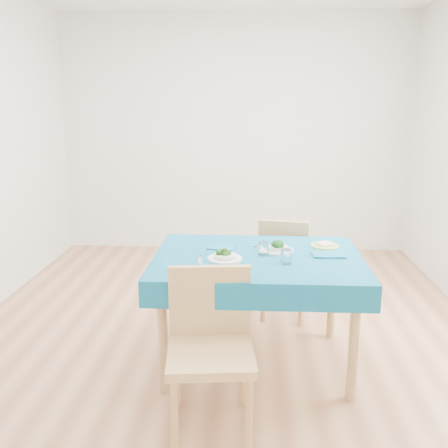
# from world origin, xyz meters

# --- Properties ---
(room_shell) EXTENTS (4.02, 4.52, 2.73)m
(room_shell) POSITION_xyz_m (0.00, 0.00, 1.35)
(room_shell) COLOR #925E3D
(room_shell) RESTS_ON ground
(table) EXTENTS (1.34, 1.02, 0.76)m
(table) POSITION_xyz_m (0.25, -0.48, 0.38)
(table) COLOR navy
(table) RESTS_ON ground
(chair_near) EXTENTS (0.51, 0.54, 1.14)m
(chair_near) POSITION_xyz_m (-0.00, -1.18, 0.57)
(chair_near) COLOR #AC8451
(chair_near) RESTS_ON ground
(chair_far) EXTENTS (0.46, 0.49, 0.97)m
(chair_far) POSITION_xyz_m (0.48, 0.29, 0.48)
(chair_far) COLOR #AC8451
(chair_far) RESTS_ON ground
(bowl_near) EXTENTS (0.22, 0.22, 0.07)m
(bowl_near) POSITION_xyz_m (0.04, -0.57, 0.79)
(bowl_near) COLOR white
(bowl_near) RESTS_ON table
(bowl_far) EXTENTS (0.21, 0.21, 0.06)m
(bowl_far) POSITION_xyz_m (0.38, -0.37, 0.79)
(bowl_far) COLOR white
(bowl_far) RESTS_ON table
(fork_near) EXTENTS (0.04, 0.18, 0.00)m
(fork_near) POSITION_xyz_m (-0.12, -0.59, 0.76)
(fork_near) COLOR silver
(fork_near) RESTS_ON table
(knife_near) EXTENTS (0.09, 0.20, 0.00)m
(knife_near) POSITION_xyz_m (0.10, -0.60, 0.76)
(knife_near) COLOR silver
(knife_near) RESTS_ON table
(fork_far) EXTENTS (0.07, 0.16, 0.00)m
(fork_far) POSITION_xyz_m (0.26, -0.34, 0.76)
(fork_far) COLOR silver
(fork_far) RESTS_ON table
(knife_far) EXTENTS (0.02, 0.20, 0.00)m
(knife_far) POSITION_xyz_m (0.77, -0.38, 0.76)
(knife_far) COLOR silver
(knife_far) RESTS_ON table
(napkin_near) EXTENTS (0.20, 0.16, 0.01)m
(napkin_near) POSITION_xyz_m (0.00, -0.32, 0.76)
(napkin_near) COLOR #0E5879
(napkin_near) RESTS_ON table
(napkin_far) EXTENTS (0.21, 0.15, 0.01)m
(napkin_far) POSITION_xyz_m (0.70, -0.45, 0.76)
(napkin_far) COLOR #0E5879
(napkin_far) RESTS_ON table
(tumbler_center) EXTENTS (0.07, 0.07, 0.09)m
(tumbler_center) POSITION_xyz_m (0.29, -0.46, 0.80)
(tumbler_center) COLOR white
(tumbler_center) RESTS_ON table
(tumbler_side) EXTENTS (0.07, 0.07, 0.09)m
(tumbler_side) POSITION_xyz_m (0.42, -0.62, 0.80)
(tumbler_side) COLOR white
(tumbler_side) RESTS_ON table
(side_plate) EXTENTS (0.20, 0.20, 0.01)m
(side_plate) POSITION_xyz_m (0.71, -0.23, 0.76)
(side_plate) COLOR #A8BF5D
(side_plate) RESTS_ON table
(bread_slice) EXTENTS (0.13, 0.13, 0.02)m
(bread_slice) POSITION_xyz_m (0.71, -0.23, 0.78)
(bread_slice) COLOR beige
(bread_slice) RESTS_ON side_plate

